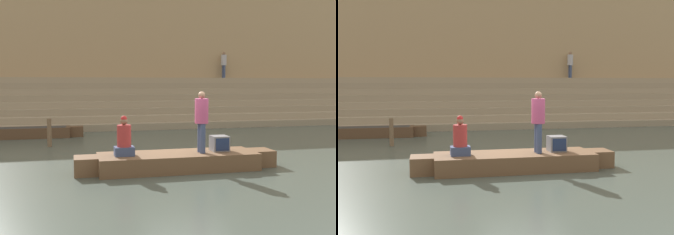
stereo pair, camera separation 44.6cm
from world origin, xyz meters
TOP-DOWN VIEW (x-y plane):
  - ground_plane at (0.00, 0.00)m, footprint 120.00×120.00m
  - ghat_steps at (0.00, 12.72)m, footprint 36.00×5.87m
  - back_wall at (0.00, 15.40)m, footprint 34.20×1.28m
  - rowboat_main at (-0.45, -0.47)m, footprint 5.71×1.51m
  - person_standing at (0.21, -0.57)m, footprint 0.38×0.38m
  - person_rowing at (-1.96, -0.52)m, footprint 0.53×0.42m
  - tv_set at (0.82, -0.41)m, footprint 0.48×0.49m
  - moored_boat_shore at (-5.55, 7.38)m, footprint 5.36×1.02m
  - mooring_post at (-4.20, 4.58)m, footprint 0.16×0.16m
  - person_on_steps at (6.79, 14.43)m, footprint 0.38×0.38m

SIDE VIEW (x-z plane):
  - ground_plane at x=0.00m, z-range 0.00..0.00m
  - moored_boat_shore at x=-5.55m, z-range 0.01..0.48m
  - rowboat_main at x=-0.45m, z-range 0.02..0.49m
  - mooring_post at x=-4.20m, z-range 0.00..1.09m
  - tv_set at x=0.82m, z-range 0.47..0.91m
  - person_rowing at x=-1.96m, z-range 0.36..1.44m
  - ghat_steps at x=0.00m, z-range -0.41..2.40m
  - person_standing at x=0.21m, z-range 0.60..2.32m
  - person_on_steps at x=6.79m, z-range 2.94..4.71m
  - back_wall at x=0.00m, z-range -0.03..9.29m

